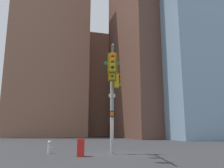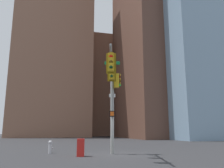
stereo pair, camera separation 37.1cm
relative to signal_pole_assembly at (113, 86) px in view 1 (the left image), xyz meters
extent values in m
plane|color=#2D2D30|center=(0.54, 0.95, -4.40)|extent=(200.00, 200.00, 0.00)
cylinder|color=gray|center=(0.27, 1.17, -1.10)|extent=(0.25, 0.25, 6.60)
cylinder|color=gray|center=(-0.44, -1.36, 1.33)|extent=(1.53, 5.10, 0.12)
cylinder|color=gray|center=(0.02, 0.26, 0.88)|extent=(0.36, 1.02, 0.75)
cube|color=#0F6B33|center=(0.27, 1.17, 1.94)|extent=(1.08, 0.33, 0.24)
cube|color=#0F6B33|center=(0.27, 1.17, 1.64)|extent=(0.27, 0.86, 0.24)
cube|color=white|center=(0.27, 1.17, -0.44)|extent=(0.44, 0.15, 0.24)
cube|color=gold|center=(-0.27, -0.78, 0.77)|extent=(0.42, 0.42, 1.00)
cube|color=#775E0F|center=(-0.22, -0.60, 0.77)|extent=(0.53, 0.18, 1.16)
sphere|color=#470A07|center=(-0.33, -0.98, 1.07)|extent=(0.20, 0.20, 0.20)
cylinder|color=gold|center=(-0.35, -1.04, 1.16)|extent=(0.23, 0.10, 0.23)
sphere|color=#F29E0C|center=(-0.33, -0.98, 0.77)|extent=(0.20, 0.20, 0.20)
cylinder|color=gold|center=(-0.35, -1.04, 0.86)|extent=(0.23, 0.10, 0.23)
sphere|color=#0A3819|center=(-0.33, -0.98, 0.47)|extent=(0.20, 0.20, 0.20)
cylinder|color=gold|center=(-0.35, -1.04, 0.56)|extent=(0.23, 0.10, 0.23)
cube|color=gold|center=(-0.82, -2.73, 0.77)|extent=(0.42, 0.42, 1.00)
cube|color=#775E0F|center=(-0.77, -2.55, 0.77)|extent=(0.53, 0.18, 1.16)
sphere|color=red|center=(-0.87, -2.93, 1.07)|extent=(0.20, 0.20, 0.20)
cylinder|color=gold|center=(-0.89, -2.99, 1.16)|extent=(0.23, 0.10, 0.23)
sphere|color=#4C330A|center=(-0.87, -2.93, 0.77)|extent=(0.20, 0.20, 0.20)
cylinder|color=gold|center=(-0.89, -2.99, 0.86)|extent=(0.23, 0.10, 0.23)
sphere|color=#0A3819|center=(-0.87, -2.93, 0.47)|extent=(0.20, 0.20, 0.20)
cylinder|color=gold|center=(-0.89, -2.99, 0.56)|extent=(0.23, 0.10, 0.23)
cube|color=gold|center=(0.58, 1.08, 0.63)|extent=(0.42, 0.42, 1.00)
cube|color=#775E0F|center=(0.40, 1.14, 0.63)|extent=(0.18, 0.53, 1.16)
sphere|color=#470A07|center=(0.78, 1.03, 0.93)|extent=(0.20, 0.20, 0.20)
cylinder|color=gold|center=(0.84, 1.01, 1.02)|extent=(0.10, 0.23, 0.23)
sphere|color=#4C330A|center=(0.78, 1.03, 0.63)|extent=(0.20, 0.20, 0.20)
cylinder|color=gold|center=(0.84, 1.01, 0.72)|extent=(0.10, 0.23, 0.23)
sphere|color=green|center=(0.78, 1.03, 0.33)|extent=(0.20, 0.20, 0.20)
cylinder|color=gold|center=(0.84, 1.01, 0.42)|extent=(0.10, 0.23, 0.23)
cube|color=black|center=(0.20, 0.91, -1.74)|extent=(0.41, 0.34, 0.40)
cube|color=#EA5914|center=(0.16, 0.78, -1.74)|extent=(0.25, 0.09, 0.28)
cylinder|color=#B2B2B7|center=(-3.78, 2.69, -4.08)|extent=(0.22, 0.22, 0.65)
sphere|color=#B2B2B7|center=(-3.78, 2.69, -3.66)|extent=(0.26, 0.26, 0.26)
cylinder|color=#B2B2B7|center=(-3.62, 2.69, -4.05)|extent=(0.10, 0.09, 0.09)
cube|color=red|center=(-1.97, 0.27, -3.88)|extent=(0.53, 0.63, 1.05)
cube|color=brown|center=(23.79, 32.93, 23.13)|extent=(24.43, 21.22, 55.06)
cube|color=#845B47|center=(-4.00, 46.37, 17.85)|extent=(19.00, 14.92, 44.50)
cube|color=#845B47|center=(9.82, 58.17, 10.98)|extent=(20.19, 16.45, 30.76)
camera|label=1|loc=(-4.19, -14.28, -2.86)|focal=37.04mm
camera|label=2|loc=(-3.83, -14.38, -2.86)|focal=37.04mm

